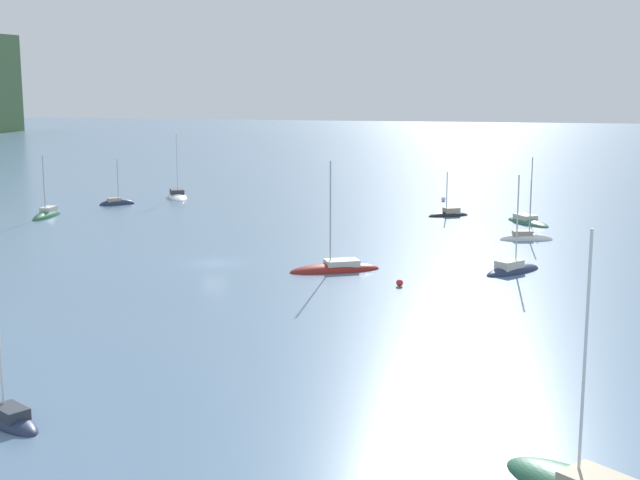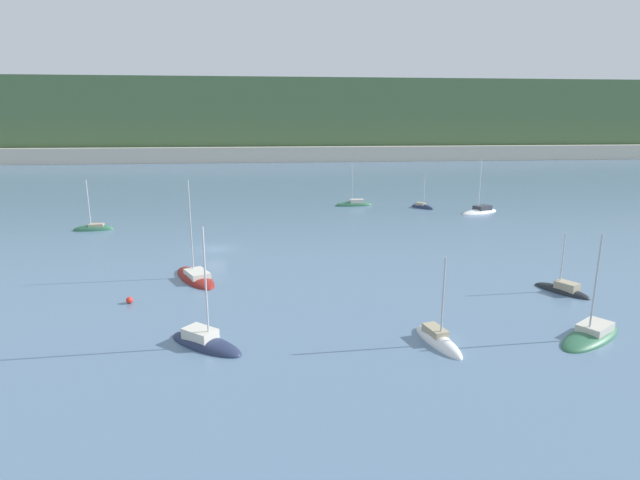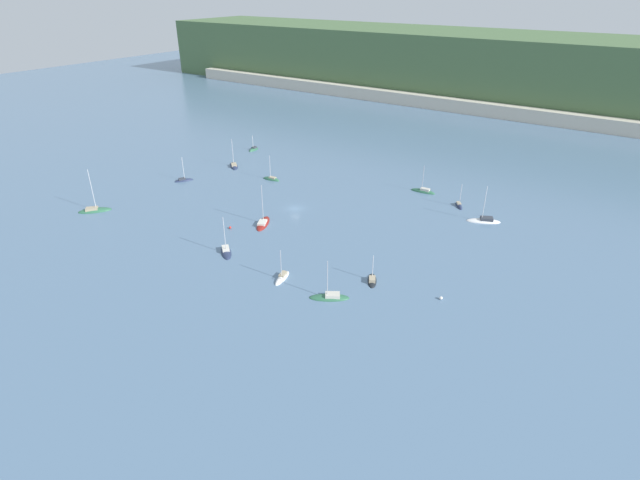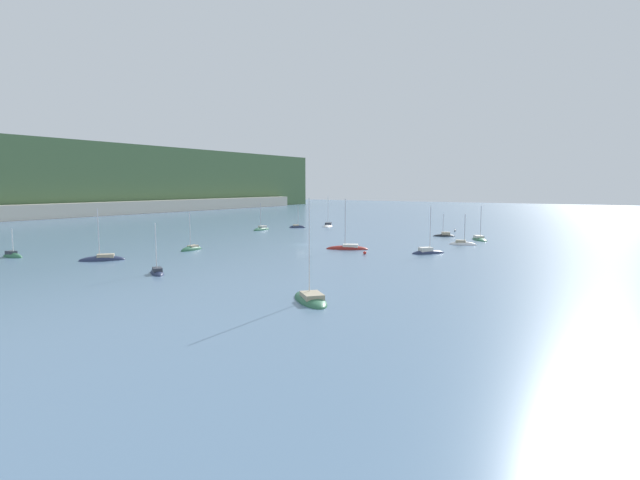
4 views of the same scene
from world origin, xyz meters
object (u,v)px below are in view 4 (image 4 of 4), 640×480
Objects in this scene: sailboat_11 at (463,244)px; mooring_buoy_1 at (455,230)px; sailboat_8 at (479,240)px; sailboat_0 at (428,253)px; sailboat_12 at (102,260)px; sailboat_2 at (157,273)px; sailboat_9 at (262,230)px; sailboat_6 at (13,257)px; mooring_buoy_0 at (365,253)px; sailboat_7 at (444,236)px; sailboat_3 at (297,227)px; sailboat_5 at (311,300)px; sailboat_1 at (328,226)px; sailboat_4 at (192,250)px; sailboat_10 at (347,249)px.

mooring_buoy_1 is (30.81, 11.74, 0.24)m from sailboat_11.
sailboat_0 is at bearing -36.92° from sailboat_8.
sailboat_12 is (-70.77, 47.48, -0.02)m from sailboat_8.
sailboat_9 is at bearing -31.08° from sailboat_2.
sailboat_6 is 9.93× the size of mooring_buoy_0.
sailboat_0 is 1.10× the size of sailboat_8.
sailboat_11 reaches higher than mooring_buoy_0.
sailboat_11 reaches higher than sailboat_7.
sailboat_9 is (22.10, 60.79, -0.03)m from sailboat_0.
sailboat_7 is 14.69m from mooring_buoy_1.
mooring_buoy_1 is at bearing -18.47° from sailboat_3.
sailboat_7 is 42.15m from mooring_buoy_0.
sailboat_3 is 48.41m from mooring_buoy_1.
sailboat_1 is at bearing -19.14° from sailboat_5.
mooring_buoy_0 is (32.53, -35.85, 0.22)m from sailboat_12.
mooring_buoy_0 is 0.92× the size of mooring_buoy_1.
sailboat_4 is at bearing 12.15° from sailboat_5.
sailboat_5 is (-90.16, -54.09, -0.04)m from sailboat_1.
sailboat_7 reaches higher than mooring_buoy_0.
sailboat_10 is at bearing -62.59° from sailboat_8.
sailboat_2 is 0.73× the size of sailboat_10.
sailboat_5 is at bearing -161.05° from mooring_buoy_0.
sailboat_2 reaches higher than sailboat_3.
mooring_buoy_0 is at bearing 59.02° from sailboat_7.
sailboat_0 is at bearing 31.33° from sailboat_6.
sailboat_11 is 32.98m from mooring_buoy_1.
sailboat_12 reaches higher than sailboat_11.
sailboat_3 is (-9.05, 5.92, -0.04)m from sailboat_1.
sailboat_0 is at bearing -66.64° from sailboat_3.
sailboat_5 reaches higher than sailboat_2.
sailboat_1 is 10.82m from sailboat_3.
sailboat_1 reaches higher than mooring_buoy_0.
sailboat_2 reaches higher than mooring_buoy_1.
sailboat_1 is at bearing 38.28° from mooring_buoy_0.
sailboat_9 reaches higher than sailboat_3.
sailboat_1 is 1.41× the size of sailboat_3.
sailboat_10 is (-37.00, 8.17, -0.04)m from sailboat_7.
sailboat_4 is at bearing 29.15° from sailboat_7.
sailboat_0 is 79.17m from sailboat_6.
sailboat_5 is at bearing 38.68° from sailboat_9.
sailboat_6 is (-91.18, 12.70, -0.04)m from sailboat_1.
sailboat_5 reaches higher than sailboat_1.
sailboat_8 reaches higher than sailboat_11.
sailboat_3 is at bearing -131.51° from sailboat_12.
sailboat_5 reaches higher than sailboat_9.
sailboat_10 is at bearing 139.76° from sailboat_0.
sailboat_9 is at bearing -6.96° from sailboat_5.
sailboat_3 is 0.66× the size of sailboat_10.
mooring_buoy_1 is at bearing -112.02° from sailboat_7.
sailboat_2 is (-87.93, -24.28, -0.03)m from sailboat_1.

